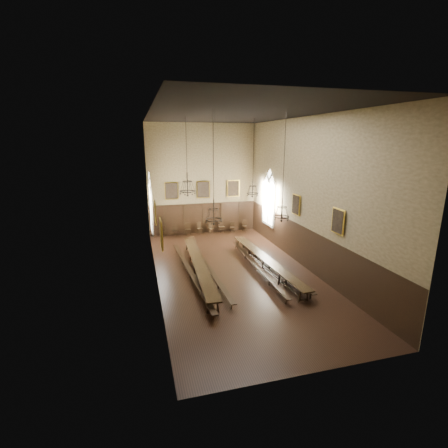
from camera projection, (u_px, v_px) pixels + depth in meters
name	position (u px, v px, depth m)	size (l,w,h in m)	color
floor	(234.00, 272.00, 19.37)	(9.00, 18.00, 0.02)	black
ceiling	(235.00, 114.00, 17.11)	(9.00, 18.00, 0.02)	black
wall_back	(203.00, 180.00, 26.66)	(9.00, 0.02, 9.00)	#918159
wall_front	(321.00, 247.00, 9.82)	(9.00, 0.02, 9.00)	#918159
wall_left	(153.00, 202.00, 17.10)	(0.02, 18.00, 9.00)	#918159
wall_right	(307.00, 195.00, 19.37)	(0.02, 18.00, 9.00)	#918159
wainscot_panelling	(234.00, 252.00, 19.05)	(9.00, 18.00, 2.50)	black
table_left	(199.00, 268.00, 18.97)	(1.17, 10.01, 0.78)	black
table_right	(266.00, 264.00, 19.64)	(1.16, 9.45, 0.74)	black
bench_left_outer	(191.00, 274.00, 18.42)	(0.79, 10.05, 0.45)	black
bench_left_inner	(208.00, 269.00, 19.14)	(0.62, 9.52, 0.43)	black
bench_right_inner	(256.00, 267.00, 19.54)	(0.40, 9.25, 0.42)	black
bench_right_outer	(272.00, 263.00, 20.14)	(0.57, 9.64, 0.43)	black
chair_0	(162.00, 233.00, 26.46)	(0.51, 0.51, 0.91)	black
chair_1	(175.00, 233.00, 26.66)	(0.44, 0.44, 0.87)	black
chair_2	(188.00, 232.00, 26.89)	(0.47, 0.47, 0.99)	black
chair_3	(200.00, 231.00, 27.18)	(0.54, 0.54, 0.99)	black
chair_4	(211.00, 230.00, 27.42)	(0.49, 0.49, 0.87)	black
chair_5	(222.00, 229.00, 27.70)	(0.51, 0.51, 1.03)	black
chair_6	(232.00, 229.00, 27.85)	(0.45, 0.45, 0.86)	black
chair_7	(245.00, 228.00, 28.19)	(0.52, 0.52, 0.94)	black
chandelier_back_left	(187.00, 187.00, 20.03)	(0.94, 0.94, 4.59)	black
chandelier_back_right	(253.00, 188.00, 21.57)	(0.78, 0.78, 4.95)	black
chandelier_front_left	(214.00, 212.00, 15.41)	(0.79, 0.79, 5.17)	black
chandelier_front_right	(282.00, 209.00, 16.29)	(0.78, 0.78, 5.24)	black
portrait_back_0	(171.00, 191.00, 26.08)	(1.10, 0.12, 1.40)	gold
portrait_back_1	(203.00, 190.00, 26.74)	(1.10, 0.12, 1.40)	gold
portrait_back_2	(233.00, 188.00, 27.39)	(1.10, 0.12, 1.40)	gold
portrait_left_0	(155.00, 212.00, 18.27)	(0.12, 1.00, 1.30)	gold
portrait_left_1	(161.00, 234.00, 14.06)	(0.12, 1.00, 1.30)	gold
portrait_right_0	(296.00, 205.00, 20.48)	(0.12, 1.00, 1.30)	gold
portrait_right_1	(338.00, 221.00, 16.27)	(0.12, 1.00, 1.30)	gold
window_right	(269.00, 198.00, 24.77)	(0.20, 2.20, 4.60)	white
window_left	(150.00, 203.00, 22.54)	(0.20, 2.20, 4.60)	white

